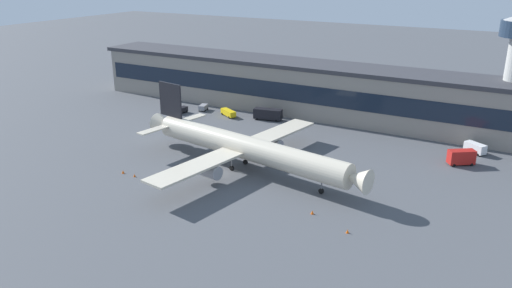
{
  "coord_description": "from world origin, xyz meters",
  "views": [
    {
      "loc": [
        56.7,
        -85.81,
        43.9
      ],
      "look_at": [
        3.63,
        8.27,
        5.0
      ],
      "focal_mm": 35.15,
      "sensor_mm": 36.0,
      "label": 1
    }
  ],
  "objects_px": {
    "belt_loader": "(228,112)",
    "traffic_cone_0": "(348,231)",
    "traffic_cone_3": "(312,212)",
    "fuel_truck": "(268,114)",
    "traffic_cone_2": "(134,175)",
    "crew_van": "(475,148)",
    "airliner": "(244,147)",
    "stair_truck": "(462,157)",
    "baggage_tug": "(203,107)",
    "traffic_cone_1": "(123,172)",
    "follow_me_car": "(181,110)"
  },
  "relations": [
    {
      "from": "traffic_cone_1",
      "to": "traffic_cone_3",
      "type": "xyz_separation_m",
      "value": [
        44.39,
        2.93,
        -0.01
      ]
    },
    {
      "from": "stair_truck",
      "to": "crew_van",
      "type": "relative_size",
      "value": 1.13
    },
    {
      "from": "belt_loader",
      "to": "traffic_cone_0",
      "type": "xyz_separation_m",
      "value": [
        56.06,
        -49.72,
        -0.8
      ]
    },
    {
      "from": "stair_truck",
      "to": "airliner",
      "type": "bearing_deg",
      "value": -147.54
    },
    {
      "from": "stair_truck",
      "to": "fuel_truck",
      "type": "distance_m",
      "value": 56.48
    },
    {
      "from": "airliner",
      "to": "traffic_cone_2",
      "type": "relative_size",
      "value": 91.78
    },
    {
      "from": "airliner",
      "to": "stair_truck",
      "type": "bearing_deg",
      "value": 32.46
    },
    {
      "from": "stair_truck",
      "to": "fuel_truck",
      "type": "xyz_separation_m",
      "value": [
        -55.7,
        9.37,
        -0.1
      ]
    },
    {
      "from": "baggage_tug",
      "to": "crew_van",
      "type": "height_order",
      "value": "crew_van"
    },
    {
      "from": "stair_truck",
      "to": "baggage_tug",
      "type": "height_order",
      "value": "stair_truck"
    },
    {
      "from": "crew_van",
      "to": "traffic_cone_3",
      "type": "xyz_separation_m",
      "value": [
        -22.16,
        -49.03,
        -1.09
      ]
    },
    {
      "from": "stair_truck",
      "to": "traffic_cone_1",
      "type": "height_order",
      "value": "stair_truck"
    },
    {
      "from": "belt_loader",
      "to": "traffic_cone_1",
      "type": "height_order",
      "value": "belt_loader"
    },
    {
      "from": "traffic_cone_0",
      "to": "traffic_cone_3",
      "type": "xyz_separation_m",
      "value": [
        -8.1,
        3.45,
        0.02
      ]
    },
    {
      "from": "belt_loader",
      "to": "stair_truck",
      "type": "bearing_deg",
      "value": -5.65
    },
    {
      "from": "fuel_truck",
      "to": "baggage_tug",
      "type": "relative_size",
      "value": 2.21
    },
    {
      "from": "baggage_tug",
      "to": "belt_loader",
      "type": "xyz_separation_m",
      "value": [
        10.18,
        -1.29,
        0.07
      ]
    },
    {
      "from": "crew_van",
      "to": "traffic_cone_2",
      "type": "bearing_deg",
      "value": -140.4
    },
    {
      "from": "stair_truck",
      "to": "crew_van",
      "type": "distance_m",
      "value": 9.7
    },
    {
      "from": "traffic_cone_0",
      "to": "stair_truck",
      "type": "bearing_deg",
      "value": 74.11
    },
    {
      "from": "baggage_tug",
      "to": "traffic_cone_2",
      "type": "xyz_separation_m",
      "value": [
        17.28,
        -50.68,
        -0.76
      ]
    },
    {
      "from": "baggage_tug",
      "to": "traffic_cone_0",
      "type": "distance_m",
      "value": 83.61
    },
    {
      "from": "stair_truck",
      "to": "traffic_cone_3",
      "type": "bearing_deg",
      "value": -117.22
    },
    {
      "from": "belt_loader",
      "to": "traffic_cone_2",
      "type": "height_order",
      "value": "belt_loader"
    },
    {
      "from": "traffic_cone_2",
      "to": "traffic_cone_3",
      "type": "distance_m",
      "value": 40.98
    },
    {
      "from": "crew_van",
      "to": "traffic_cone_1",
      "type": "bearing_deg",
      "value": -142.02
    },
    {
      "from": "crew_van",
      "to": "traffic_cone_3",
      "type": "height_order",
      "value": "crew_van"
    },
    {
      "from": "baggage_tug",
      "to": "traffic_cone_1",
      "type": "height_order",
      "value": "baggage_tug"
    },
    {
      "from": "baggage_tug",
      "to": "traffic_cone_2",
      "type": "relative_size",
      "value": 6.07
    },
    {
      "from": "traffic_cone_0",
      "to": "belt_loader",
      "type": "bearing_deg",
      "value": 138.43
    },
    {
      "from": "traffic_cone_1",
      "to": "traffic_cone_3",
      "type": "height_order",
      "value": "traffic_cone_1"
    },
    {
      "from": "stair_truck",
      "to": "traffic_cone_2",
      "type": "height_order",
      "value": "stair_truck"
    },
    {
      "from": "crew_van",
      "to": "airliner",
      "type": "bearing_deg",
      "value": -140.5
    },
    {
      "from": "belt_loader",
      "to": "traffic_cone_3",
      "type": "height_order",
      "value": "belt_loader"
    },
    {
      "from": "stair_truck",
      "to": "follow_me_car",
      "type": "distance_m",
      "value": 82.78
    },
    {
      "from": "stair_truck",
      "to": "fuel_truck",
      "type": "height_order",
      "value": "stair_truck"
    },
    {
      "from": "crew_van",
      "to": "traffic_cone_1",
      "type": "xyz_separation_m",
      "value": [
        -66.54,
        -51.96,
        -1.08
      ]
    },
    {
      "from": "airliner",
      "to": "traffic_cone_2",
      "type": "height_order",
      "value": "airliner"
    },
    {
      "from": "stair_truck",
      "to": "traffic_cone_0",
      "type": "height_order",
      "value": "stair_truck"
    },
    {
      "from": "belt_loader",
      "to": "traffic_cone_0",
      "type": "height_order",
      "value": "belt_loader"
    },
    {
      "from": "airliner",
      "to": "follow_me_car",
      "type": "height_order",
      "value": "airliner"
    },
    {
      "from": "stair_truck",
      "to": "follow_me_car",
      "type": "bearing_deg",
      "value": 178.53
    },
    {
      "from": "fuel_truck",
      "to": "belt_loader",
      "type": "xyz_separation_m",
      "value": [
        -12.59,
        -2.61,
        -0.73
      ]
    },
    {
      "from": "traffic_cone_0",
      "to": "traffic_cone_3",
      "type": "distance_m",
      "value": 8.8
    },
    {
      "from": "traffic_cone_3",
      "to": "stair_truck",
      "type": "bearing_deg",
      "value": 62.78
    },
    {
      "from": "fuel_truck",
      "to": "traffic_cone_1",
      "type": "distance_m",
      "value": 52.62
    },
    {
      "from": "fuel_truck",
      "to": "belt_loader",
      "type": "relative_size",
      "value": 1.34
    },
    {
      "from": "stair_truck",
      "to": "baggage_tug",
      "type": "bearing_deg",
      "value": 174.15
    },
    {
      "from": "fuel_truck",
      "to": "traffic_cone_2",
      "type": "distance_m",
      "value": 52.31
    },
    {
      "from": "stair_truck",
      "to": "crew_van",
      "type": "height_order",
      "value": "stair_truck"
    }
  ]
}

